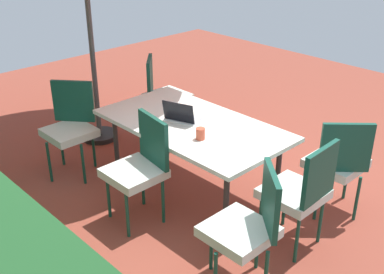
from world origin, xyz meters
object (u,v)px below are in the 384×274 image
object	(u,v)px
chair_west	(301,190)
dining_table	(192,128)
chair_southeast	(163,92)
chair_northeast	(71,124)
chair_southwest	(338,160)
cup	(200,134)
chair_northwest	(248,224)
chair_north	(140,165)
laptop	(182,116)

from	to	relation	value
chair_west	dining_table	bearing A→B (deg)	-91.26
dining_table	chair_west	xyz separation A→B (m)	(-1.24, -0.02, -0.14)
chair_southeast	chair_west	xyz separation A→B (m)	(-2.46, 0.65, 0.00)
chair_northeast	chair_southwest	distance (m)	2.69
chair_west	cup	world-z (taller)	chair_west
cup	chair_northwest	bearing A→B (deg)	154.35
chair_north	laptop	distance (m)	0.68
chair_southeast	chair_north	distance (m)	1.82
chair_southwest	chair_west	bearing A→B (deg)	49.56
laptop	chair_north	bearing A→B (deg)	82.13
chair_northeast	dining_table	bearing A→B (deg)	-10.79
chair_northeast	cup	distance (m)	1.55
chair_southwest	chair_northwest	bearing A→B (deg)	47.67
chair_southwest	chair_southeast	bearing A→B (deg)	-44.67
chair_northwest	chair_northeast	bearing A→B (deg)	-138.50
chair_west	chair_southwest	xyz separation A→B (m)	(0.05, -0.66, 0.00)
chair_southeast	chair_northeast	xyz separation A→B (m)	(-0.06, 1.31, 0.00)
laptop	cup	world-z (taller)	laptop
chair_west	cup	xyz separation A→B (m)	(0.94, 0.21, 0.24)
chair_southeast	cup	size ratio (longest dim) A/B	9.36
chair_northeast	chair_northwest	xyz separation A→B (m)	(-2.40, -0.00, 0.00)
chair_southeast	cup	world-z (taller)	chair_southeast
chair_southeast	chair_west	size ratio (longest dim) A/B	1.00
dining_table	chair_northwest	bearing A→B (deg)	152.78
chair_west	chair_north	world-z (taller)	same
chair_southeast	chair_north	xyz separation A→B (m)	(-1.24, 1.33, 0.00)
chair_northeast	chair_west	distance (m)	2.49
chair_northeast	chair_north	distance (m)	1.18
chair_northeast	chair_northwest	world-z (taller)	same
dining_table	chair_northeast	bearing A→B (deg)	29.09
chair_southeast	chair_southwest	distance (m)	2.41
dining_table	chair_west	distance (m)	1.25
chair_west	chair_north	bearing A→B (deg)	-63.05
chair_northwest	laptop	world-z (taller)	chair_northwest
chair_northwest	cup	xyz separation A→B (m)	(0.94, -0.45, 0.24)
chair_northwest	cup	bearing A→B (deg)	-164.21
chair_northeast	chair_southeast	bearing A→B (deg)	52.84
cup	chair_north	bearing A→B (deg)	59.12
chair_southeast	chair_northwest	size ratio (longest dim) A/B	1.00
chair_north	cup	distance (m)	0.60
laptop	cup	distance (m)	0.44
chair_southeast	chair_northwest	distance (m)	2.79
chair_northwest	chair_southwest	xyz separation A→B (m)	(0.06, -1.32, 0.00)
chair_southwest	laptop	bearing A→B (deg)	-15.99
chair_northwest	laptop	xyz separation A→B (m)	(1.35, -0.61, 0.24)
chair_west	chair_southwest	distance (m)	0.66
chair_southeast	chair_northeast	world-z (taller)	same
chair_west	cup	size ratio (longest dim) A/B	9.36
dining_table	laptop	distance (m)	0.15
chair_northwest	chair_north	distance (m)	1.22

